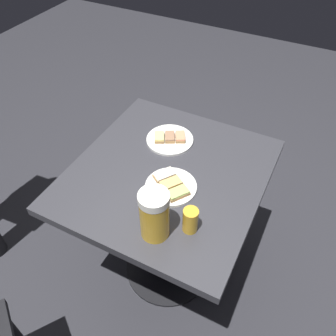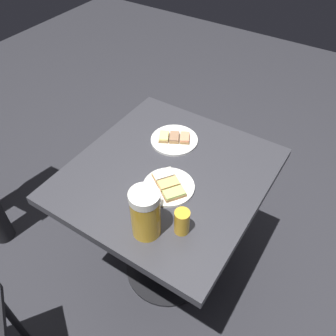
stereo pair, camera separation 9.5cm
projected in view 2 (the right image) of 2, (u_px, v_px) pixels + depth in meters
name	position (u px, v px, depth m)	size (l,w,h in m)	color
ground_plane	(168.00, 267.00, 1.84)	(6.00, 6.00, 0.00)	#28282D
cafe_table	(168.00, 198.00, 1.45)	(0.77, 0.72, 0.72)	black
plate_near	(174.00, 139.00, 1.46)	(0.20, 0.20, 0.03)	white
plate_far	(169.00, 186.00, 1.27)	(0.19, 0.19, 0.03)	white
beer_mug	(146.00, 212.00, 1.08)	(0.16, 0.10, 0.19)	gold
beer_glass_small	(182.00, 222.00, 1.11)	(0.05, 0.05, 0.09)	gold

